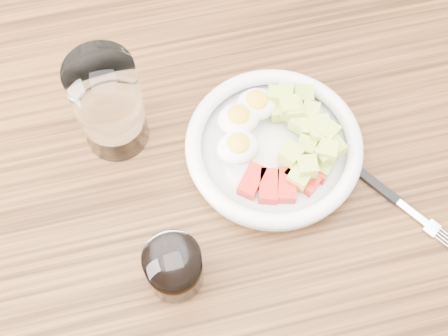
{
  "coord_description": "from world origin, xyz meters",
  "views": [
    {
      "loc": [
        -0.09,
        -0.34,
        1.55
      ],
      "look_at": [
        -0.01,
        0.01,
        0.8
      ],
      "focal_mm": 50.0,
      "sensor_mm": 36.0,
      "label": 1
    }
  ],
  "objects": [
    {
      "name": "fork",
      "position": [
        0.2,
        -0.07,
        0.77
      ],
      "size": [
        0.11,
        0.16,
        0.01
      ],
      "color": "black",
      "rests_on": "dining_table"
    },
    {
      "name": "dining_table",
      "position": [
        0.0,
        0.0,
        0.67
      ],
      "size": [
        1.5,
        0.9,
        0.77
      ],
      "color": "brown",
      "rests_on": "ground"
    },
    {
      "name": "coffee_glass",
      "position": [
        -0.1,
        -0.11,
        0.81
      ],
      "size": [
        0.07,
        0.07,
        0.08
      ],
      "color": "white",
      "rests_on": "dining_table"
    },
    {
      "name": "ground",
      "position": [
        0.0,
        0.0,
        0.0
      ],
      "size": [
        4.0,
        4.0,
        0.0
      ],
      "primitive_type": "plane",
      "color": "brown",
      "rests_on": "ground"
    },
    {
      "name": "bowl",
      "position": [
        0.07,
        0.03,
        0.79
      ],
      "size": [
        0.25,
        0.25,
        0.06
      ],
      "color": "white",
      "rests_on": "dining_table"
    },
    {
      "name": "water_glass",
      "position": [
        -0.14,
        0.11,
        0.85
      ],
      "size": [
        0.09,
        0.09,
        0.16
      ],
      "primitive_type": "cylinder",
      "color": "white",
      "rests_on": "dining_table"
    }
  ]
}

